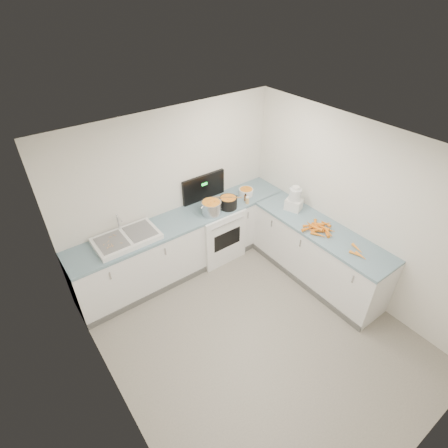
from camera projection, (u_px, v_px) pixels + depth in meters
floor at (255, 335)px, 4.63m from camera, size 3.50×4.00×0.00m
ceiling at (270, 163)px, 3.16m from camera, size 3.50×4.00×0.00m
wall_back at (172, 192)px, 5.20m from camera, size 3.50×0.00×2.50m
wall_front at (440, 412)px, 2.59m from camera, size 3.50×0.00×2.50m
wall_left at (111, 346)px, 3.05m from camera, size 0.00×4.00×2.50m
wall_right at (358, 213)px, 4.74m from camera, size 0.00×4.00×2.50m
counter_back at (186, 243)px, 5.46m from camera, size 3.50×0.62×0.94m
counter_right at (317, 254)px, 5.25m from camera, size 0.62×2.20×0.94m
stove at (215, 230)px, 5.71m from camera, size 0.76×0.65×1.36m
sink at (127, 238)px, 4.73m from camera, size 0.86×0.52×0.31m
steel_pot at (211, 208)px, 5.23m from camera, size 0.40×0.40×0.22m
black_pot at (228, 203)px, 5.37m from camera, size 0.34×0.34×0.20m
wooden_spoon at (228, 197)px, 5.31m from camera, size 0.33×0.27×0.02m
mixing_bowl at (246, 192)px, 5.69m from camera, size 0.27×0.27×0.11m
extract_bottle at (245, 198)px, 5.56m from camera, size 0.04×0.04×0.10m
spice_jar at (247, 200)px, 5.49m from camera, size 0.06×0.06×0.10m
food_processor at (294, 200)px, 5.28m from camera, size 0.27×0.29×0.40m
carrot_pile at (319, 228)px, 4.93m from camera, size 0.46×0.48×0.09m
peeled_carrots at (358, 252)px, 4.52m from camera, size 0.20×0.30×0.04m
peelings at (110, 242)px, 4.60m from camera, size 0.23×0.25×0.01m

